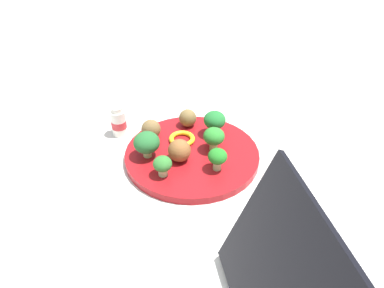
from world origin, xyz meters
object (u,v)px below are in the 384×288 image
plate (192,155)px  meatball_near_rim (151,129)px  broccoli_floret_near_rim (147,143)px  pepper_ring_mid_right (182,139)px  meatball_back_left (188,118)px  broccoli_floret_mid_right (214,137)px  knife (294,222)px  meatball_front_left (181,151)px  napkin (295,216)px  broccoli_floret_front_left (218,157)px  yogurt_bottle (119,122)px  broccoli_floret_mid_left (163,165)px  fork (304,210)px  broccoli_floret_center (215,121)px

plate → meatball_near_rim: 0.11m
broccoli_floret_near_rim → pepper_ring_mid_right: (0.01, 0.09, -0.03)m
meatball_back_left → pepper_ring_mid_right: meatball_back_left is taller
broccoli_floret_mid_right → pepper_ring_mid_right: size_ratio=0.91×
knife → meatball_front_left: bearing=-175.2°
broccoli_floret_mid_right → napkin: (0.22, -0.03, -0.05)m
broccoli_floret_near_rim → broccoli_floret_front_left: 0.15m
meatball_near_rim → yogurt_bottle: yogurt_bottle is taller
broccoli_floret_near_rim → plate: bearing=52.1°
broccoli_floret_mid_left → broccoli_floret_near_rim: 0.07m
meatball_near_rim → napkin: (0.35, 0.03, -0.03)m
broccoli_floret_front_left → napkin: (0.17, 0.01, -0.04)m
plate → yogurt_bottle: yogurt_bottle is taller
yogurt_bottle → pepper_ring_mid_right: bearing=24.4°
broccoli_floret_front_left → fork: bearing=8.7°
plate → napkin: 0.25m
broccoli_floret_front_left → meatball_back_left: broccoli_floret_front_left is taller
broccoli_floret_near_rim → meatball_back_left: size_ratio=1.37×
broccoli_floret_center → fork: 0.27m
meatball_back_left → fork: meatball_back_left is taller
pepper_ring_mid_right → broccoli_floret_near_rim: bearing=-98.7°
broccoli_floret_center → broccoli_floret_near_rim: same height
meatball_front_left → broccoli_floret_near_rim: bearing=-149.0°
meatball_front_left → pepper_ring_mid_right: meatball_front_left is taller
meatball_back_left → pepper_ring_mid_right: 0.06m
plate → broccoli_floret_front_left: (0.07, -0.01, 0.04)m
plate → broccoli_floret_mid_right: 0.06m
broccoli_floret_front_left → meatball_front_left: (-0.07, -0.03, -0.01)m
plate → fork: (0.25, 0.02, -0.00)m
fork → napkin: bearing=-108.2°
broccoli_floret_mid_right → broccoli_floret_front_left: bearing=-42.8°
broccoli_floret_mid_right → yogurt_bottle: bearing=-157.7°
knife → yogurt_bottle: (-0.44, -0.03, 0.02)m
broccoli_floret_front_left → meatball_back_left: (-0.15, 0.07, -0.01)m
broccoli_floret_mid_left → broccoli_floret_near_rim: broccoli_floret_near_rim is taller
broccoli_floret_near_rim → pepper_ring_mid_right: 0.09m
meatball_front_left → yogurt_bottle: (-0.19, -0.01, -0.01)m
broccoli_floret_mid_right → meatball_back_left: (-0.10, 0.03, -0.01)m
meatball_back_left → yogurt_bottle: 0.16m
yogurt_bottle → broccoli_floret_front_left: bearing=9.4°
knife → yogurt_bottle: bearing=-175.6°
meatball_front_left → knife: bearing=4.8°
knife → broccoli_floret_center: bearing=159.8°
broccoli_floret_mid_left → meatball_back_left: size_ratio=1.04×
napkin → knife: (0.01, -0.02, 0.00)m
napkin → yogurt_bottle: size_ratio=2.43×
broccoli_floret_center → broccoli_floret_near_rim: (-0.05, -0.15, -0.00)m
broccoli_floret_front_left → yogurt_bottle: size_ratio=0.66×
meatball_back_left → napkin: meatball_back_left is taller
plate → broccoli_floret_front_left: 0.08m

